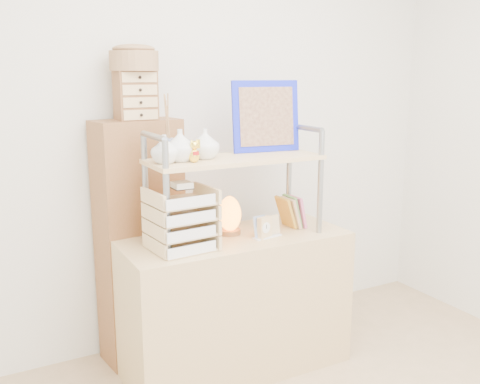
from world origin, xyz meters
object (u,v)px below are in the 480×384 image
at_px(letter_tray, 183,223).
at_px(salt_lamp, 230,215).
at_px(desk, 235,303).
at_px(cabinet, 141,242).

bearing_deg(letter_tray, salt_lamp, 21.61).
relative_size(desk, letter_tray, 3.56).
bearing_deg(desk, salt_lamp, 95.67).
distance_m(desk, cabinet, 0.62).
relative_size(cabinet, salt_lamp, 6.54).
bearing_deg(desk, cabinet, 137.13).
relative_size(desk, cabinet, 0.89).
distance_m(desk, salt_lamp, 0.48).
xyz_separation_m(desk, cabinet, (-0.40, 0.37, 0.30)).
xyz_separation_m(letter_tray, salt_lamp, (0.32, 0.13, -0.03)).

